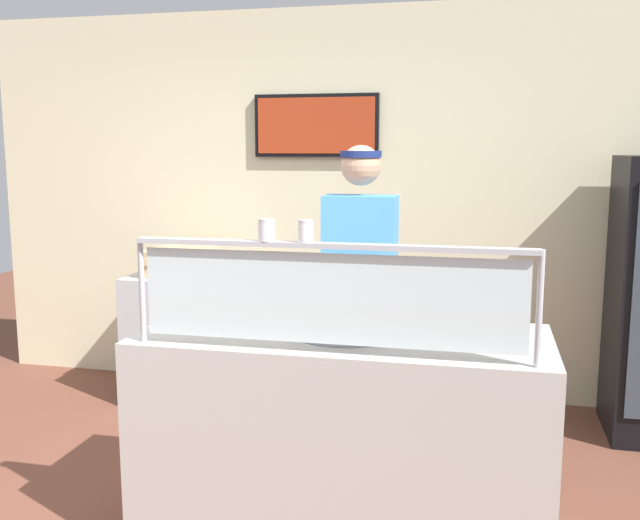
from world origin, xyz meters
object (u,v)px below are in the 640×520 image
Objects in this scene: worker_figure at (360,289)px; pizza_server at (335,324)px; parmesan_shaker at (267,231)px; pizza_tray at (346,329)px; pepper_flake_shaker at (306,233)px; pizza_box_stack at (181,262)px.

pizza_server is at bearing -89.06° from worker_figure.
pizza_server is 3.21× the size of parmesan_shaker.
pepper_flake_shaker is at bearing -106.14° from pizza_tray.
worker_figure is 4.00× the size of pizza_box_stack.
pizza_box_stack is (-1.39, 1.53, -0.02)m from pizza_server.
pepper_flake_shaker is (0.16, 0.00, -0.00)m from parmesan_shaker.
pepper_flake_shaker is at bearing -92.22° from worker_figure.
pizza_tray is 0.28× the size of worker_figure.
parmesan_shaker reaches higher than pizza_box_stack.
pepper_flake_shaker is at bearing 0.00° from parmesan_shaker.
pizza_tray is 2.09m from pizza_box_stack.
pizza_server is at bearing -47.77° from pizza_box_stack.
pizza_server is 0.16× the size of worker_figure.
worker_figure is (-0.06, 0.70, 0.04)m from pizza_tray.
parmesan_shaker is at bearing -57.34° from pizza_box_stack.
worker_figure reaches higher than pizza_tray.
pizza_box_stack is (-1.38, 0.81, -0.03)m from worker_figure.
parmesan_shaker is 0.16m from pepper_flake_shaker.
pepper_flake_shaker is at bearing -54.04° from pizza_box_stack.
parmesan_shaker is at bearing -180.00° from pepper_flake_shaker.
pizza_tray is at bearing 40.39° from pizza_server.
parmesan_shaker is (-0.25, -0.33, 0.46)m from pizza_tray.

